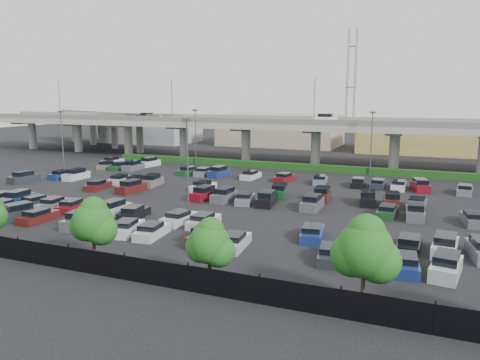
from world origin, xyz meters
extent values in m
plane|color=black|center=(0.00, 0.00, 0.00)|extent=(280.00, 280.00, 0.00)
cube|color=gray|center=(0.00, 32.00, 7.25)|extent=(150.00, 13.00, 1.10)
cube|color=#5E5D59|center=(0.00, 25.75, 8.30)|extent=(150.00, 0.50, 1.00)
cube|color=#5E5D59|center=(0.00, 38.25, 8.30)|extent=(150.00, 0.50, 1.00)
cylinder|color=gray|center=(-65.00, 32.00, 3.35)|extent=(1.80, 1.80, 6.70)
cube|color=#5E5D59|center=(-65.00, 32.00, 6.50)|extent=(2.60, 9.75, 0.50)
cylinder|color=gray|center=(-51.00, 32.00, 3.35)|extent=(1.80, 1.80, 6.70)
cube|color=#5E5D59|center=(-51.00, 32.00, 6.50)|extent=(2.60, 9.75, 0.50)
cylinder|color=gray|center=(-37.00, 32.00, 3.35)|extent=(1.80, 1.80, 6.70)
cube|color=#5E5D59|center=(-37.00, 32.00, 6.50)|extent=(2.60, 9.75, 0.50)
cylinder|color=gray|center=(-23.00, 32.00, 3.35)|extent=(1.80, 1.80, 6.70)
cube|color=#5E5D59|center=(-23.00, 32.00, 6.50)|extent=(2.60, 9.75, 0.50)
cylinder|color=gray|center=(-9.00, 32.00, 3.35)|extent=(1.80, 1.80, 6.70)
cube|color=#5E5D59|center=(-9.00, 32.00, 6.50)|extent=(2.60, 9.75, 0.50)
cylinder|color=gray|center=(5.00, 32.00, 3.35)|extent=(1.80, 1.80, 6.70)
cube|color=#5E5D59|center=(5.00, 32.00, 6.50)|extent=(2.60, 9.75, 0.50)
cylinder|color=gray|center=(19.00, 32.00, 3.35)|extent=(1.80, 1.80, 6.70)
cube|color=#5E5D59|center=(19.00, 32.00, 6.50)|extent=(2.60, 9.75, 0.50)
cube|color=#282D34|center=(-34.00, 35.00, 8.21)|extent=(4.40, 1.82, 0.82)
cube|color=black|center=(-34.00, 35.00, 8.84)|extent=(2.30, 1.60, 0.50)
cube|color=white|center=(6.00, 35.00, 8.32)|extent=(4.40, 1.82, 1.05)
cube|color=black|center=(6.00, 35.00, 9.14)|extent=(2.60, 1.60, 0.65)
cylinder|color=#4F4F54|center=(-50.00, 25.90, 11.80)|extent=(0.14, 0.14, 8.00)
cylinder|color=#4F4F54|center=(-22.00, 25.90, 11.80)|extent=(0.14, 0.14, 8.00)
cylinder|color=#4F4F54|center=(6.00, 25.90, 11.80)|extent=(0.14, 0.14, 8.00)
cube|color=gray|center=(-52.00, 43.00, 7.25)|extent=(50.93, 30.13, 1.10)
cube|color=#5E5D59|center=(-52.00, 43.00, 8.30)|extent=(47.34, 22.43, 1.00)
cylinder|color=gray|center=(-69.22, 51.03, 3.35)|extent=(1.60, 1.60, 6.70)
cylinder|color=gray|center=(-58.34, 45.96, 3.35)|extent=(1.60, 1.60, 6.70)
cylinder|color=gray|center=(-47.47, 40.89, 3.35)|extent=(1.60, 1.60, 6.70)
cylinder|color=gray|center=(-36.59, 35.82, 3.35)|extent=(1.60, 1.60, 6.70)
cube|color=#123E13|center=(0.00, 25.00, 0.55)|extent=(66.00, 1.60, 1.10)
cube|color=black|center=(0.00, -28.00, 0.90)|extent=(70.00, 0.06, 1.80)
cylinder|color=black|center=(-4.00, -28.00, 1.00)|extent=(0.10, 0.10, 2.00)
cylinder|color=black|center=(1.00, -28.00, 1.00)|extent=(0.10, 0.10, 2.00)
cylinder|color=black|center=(6.00, -28.00, 1.00)|extent=(0.10, 0.10, 2.00)
cylinder|color=black|center=(11.00, -28.00, 1.00)|extent=(0.10, 0.10, 2.00)
cylinder|color=black|center=(16.00, -28.00, 1.00)|extent=(0.10, 0.10, 2.00)
cylinder|color=black|center=(21.00, -28.00, 1.00)|extent=(0.10, 0.10, 2.00)
cylinder|color=black|center=(26.00, -28.00, 1.00)|extent=(0.10, 0.10, 2.00)
cylinder|color=#332316|center=(2.00, -26.39, 0.99)|extent=(0.26, 0.26, 1.97)
sphere|color=#165115|center=(2.00, -26.39, 3.39)|extent=(3.07, 3.07, 3.07)
sphere|color=#165115|center=(2.71, -26.29, 2.85)|extent=(2.41, 2.41, 2.41)
sphere|color=#165115|center=(1.40, -26.47, 3.07)|extent=(2.41, 2.41, 2.41)
sphere|color=#165115|center=(2.04, -26.27, 4.27)|extent=(2.08, 2.08, 2.08)
cylinder|color=#332316|center=(12.00, -26.82, 0.90)|extent=(0.26, 0.26, 1.80)
sphere|color=#165115|center=(12.00, -26.82, 3.09)|extent=(2.79, 2.79, 2.79)
sphere|color=#165115|center=(12.65, -26.72, 2.59)|extent=(2.19, 2.19, 2.19)
sphere|color=#165115|center=(11.45, -26.90, 2.79)|extent=(2.19, 2.19, 2.19)
sphere|color=#165115|center=(12.04, -26.70, 3.89)|extent=(1.89, 1.89, 1.89)
cylinder|color=#332316|center=(22.00, -26.38, 1.10)|extent=(0.26, 0.26, 2.21)
sphere|color=#165115|center=(22.00, -26.38, 3.80)|extent=(3.43, 3.43, 3.43)
sphere|color=#165115|center=(22.80, -26.28, 3.19)|extent=(2.70, 2.70, 2.70)
sphere|color=#165115|center=(21.33, -26.46, 3.43)|extent=(2.70, 2.70, 2.70)
sphere|color=#165115|center=(22.04, -26.26, 4.78)|extent=(2.33, 2.33, 2.33)
cube|color=#282D34|center=(-14.50, -18.50, 0.53)|extent=(2.80, 4.70, 1.05)
cube|color=black|center=(-14.50, -18.50, 1.34)|extent=(2.17, 2.90, 0.65)
cube|color=#521916|center=(-11.75, -18.50, 0.41)|extent=(1.87, 4.42, 0.82)
cube|color=black|center=(-11.75, -18.70, 1.04)|extent=(1.63, 2.32, 0.50)
cube|color=#56585E|center=(-6.25, -18.50, 0.53)|extent=(2.32, 4.58, 1.05)
cube|color=black|center=(-6.25, -18.50, 1.34)|extent=(1.89, 2.77, 0.65)
cube|color=white|center=(-0.75, -18.50, 0.41)|extent=(2.70, 4.68, 0.82)
cube|color=black|center=(-0.75, -18.70, 1.04)|extent=(2.05, 2.58, 0.50)
cube|color=silver|center=(2.00, -18.50, 0.41)|extent=(2.32, 4.58, 0.82)
cube|color=black|center=(2.00, -18.70, 1.04)|extent=(1.86, 2.47, 0.50)
cube|color=#521916|center=(7.50, -18.50, 0.53)|extent=(1.94, 4.45, 1.05)
cube|color=black|center=(7.50, -18.50, 1.34)|extent=(1.67, 2.64, 0.65)
cube|color=silver|center=(10.25, -18.50, 0.41)|extent=(2.25, 4.56, 0.82)
cube|color=black|center=(10.25, -18.70, 1.04)|extent=(1.82, 2.45, 0.50)
cube|color=#282D34|center=(18.50, -18.50, 0.41)|extent=(2.34, 4.59, 0.82)
cube|color=black|center=(18.50, -18.70, 1.04)|extent=(1.87, 2.48, 0.50)
cube|color=maroon|center=(21.25, -18.50, 0.41)|extent=(2.31, 4.58, 0.82)
cube|color=black|center=(21.25, -18.70, 1.04)|extent=(1.85, 2.47, 0.50)
cube|color=navy|center=(24.00, -18.50, 0.41)|extent=(2.29, 4.57, 0.82)
cube|color=black|center=(24.00, -18.70, 1.04)|extent=(1.84, 2.46, 0.50)
cube|color=silver|center=(26.75, -18.50, 0.53)|extent=(2.43, 4.61, 1.05)
cube|color=black|center=(26.75, -18.50, 1.34)|extent=(1.95, 2.80, 0.65)
cube|color=#282D34|center=(-22.75, -13.50, 0.41)|extent=(2.16, 4.53, 0.82)
cube|color=black|center=(-22.75, -13.70, 1.04)|extent=(1.78, 2.42, 0.50)
cube|color=navy|center=(-20.00, -13.50, 0.53)|extent=(2.31, 4.58, 1.05)
cube|color=black|center=(-20.00, -13.50, 1.34)|extent=(1.89, 2.77, 0.65)
cube|color=#282D34|center=(-17.25, -13.50, 0.41)|extent=(2.13, 4.52, 0.82)
cube|color=black|center=(-17.25, -13.70, 1.04)|extent=(1.76, 2.41, 0.50)
cube|color=slate|center=(-14.50, -13.50, 0.41)|extent=(2.23, 4.55, 0.82)
cube|color=black|center=(-14.50, -13.70, 1.04)|extent=(1.81, 2.44, 0.50)
cube|color=maroon|center=(-11.75, -13.50, 0.41)|extent=(2.52, 4.64, 0.82)
cube|color=black|center=(-11.75, -13.70, 1.04)|extent=(1.96, 2.53, 0.50)
cube|color=silver|center=(-6.25, -13.50, 0.53)|extent=(1.93, 4.44, 1.05)
cube|color=black|center=(-6.25, -13.50, 1.34)|extent=(1.67, 2.64, 0.65)
cube|color=black|center=(-3.50, -13.50, 0.41)|extent=(2.42, 4.61, 0.82)
cube|color=black|center=(-3.50, -13.70, 1.04)|extent=(1.91, 2.50, 0.50)
cube|color=silver|center=(2.00, -13.50, 0.41)|extent=(2.22, 4.55, 0.82)
cube|color=black|center=(2.00, -13.70, 1.04)|extent=(1.81, 2.44, 0.50)
cube|color=silver|center=(4.75, -13.50, 0.41)|extent=(1.86, 4.42, 0.82)
cube|color=black|center=(4.75, -13.70, 1.04)|extent=(1.62, 2.32, 0.50)
cube|color=navy|center=(15.75, -13.50, 0.41)|extent=(2.39, 4.60, 0.82)
cube|color=black|center=(15.75, -13.70, 1.04)|extent=(1.90, 2.49, 0.50)
cube|color=black|center=(24.00, -13.50, 0.41)|extent=(1.97, 4.46, 0.82)
cube|color=black|center=(24.00, -13.70, 1.04)|extent=(1.68, 2.35, 0.50)
cube|color=silver|center=(26.75, -13.50, 0.53)|extent=(2.22, 4.55, 1.05)
cube|color=black|center=(26.75, -13.50, 1.34)|extent=(1.84, 2.74, 0.65)
cube|color=#282D34|center=(-31.00, -2.50, 0.53)|extent=(2.28, 4.57, 1.05)
cube|color=black|center=(-31.00, -2.50, 1.34)|extent=(1.87, 2.76, 0.65)
cube|color=#521916|center=(-17.25, -2.50, 0.41)|extent=(2.30, 4.57, 0.82)
cube|color=black|center=(-17.25, -2.70, 1.04)|extent=(1.85, 2.46, 0.50)
cube|color=#521916|center=(-11.75, -2.50, 0.53)|extent=(2.25, 4.56, 1.05)
cube|color=black|center=(-11.75, -2.50, 1.34)|extent=(1.85, 2.75, 0.65)
cube|color=maroon|center=(-0.75, -2.50, 0.53)|extent=(2.39, 4.60, 1.05)
cube|color=black|center=(-0.75, -2.50, 1.34)|extent=(1.93, 2.79, 0.65)
cube|color=#56585E|center=(2.00, -2.50, 0.53)|extent=(1.99, 4.47, 1.05)
cube|color=black|center=(2.00, -2.50, 1.34)|extent=(1.70, 2.66, 0.65)
cube|color=slate|center=(4.75, -2.50, 0.41)|extent=(2.72, 4.69, 0.82)
cube|color=black|center=(4.75, -2.70, 1.04)|extent=(2.06, 2.59, 0.50)
cube|color=black|center=(7.50, -2.50, 0.53)|extent=(2.33, 4.59, 1.05)
cube|color=black|center=(7.50, -2.50, 1.34)|extent=(1.90, 2.77, 0.65)
cube|color=#56585E|center=(13.00, -2.50, 0.53)|extent=(1.88, 4.43, 1.05)
cube|color=black|center=(13.00, -2.50, 1.34)|extent=(1.64, 2.62, 0.65)
cube|color=#1B4C26|center=(21.25, -2.50, 0.41)|extent=(2.07, 4.50, 0.82)
cube|color=black|center=(21.25, -2.70, 1.04)|extent=(1.73, 2.39, 0.50)
cube|color=#56585E|center=(24.00, -2.50, 0.53)|extent=(2.14, 4.52, 1.05)
cube|color=black|center=(24.00, -2.50, 1.34)|extent=(1.79, 2.71, 0.65)
cube|color=#56585E|center=(29.50, -2.50, 0.41)|extent=(2.45, 4.62, 0.82)
cube|color=black|center=(29.50, -2.70, 1.04)|extent=(1.92, 2.51, 0.50)
cube|color=navy|center=(-28.25, 2.50, 0.41)|extent=(2.05, 4.49, 0.82)
cube|color=black|center=(-28.25, 2.30, 1.04)|extent=(1.72, 2.38, 0.50)
cube|color=silver|center=(-25.50, 2.50, 0.53)|extent=(1.82, 4.40, 1.05)
cube|color=black|center=(-25.50, 2.50, 1.34)|extent=(1.60, 2.60, 0.65)
cube|color=silver|center=(-17.25, 2.50, 0.41)|extent=(2.16, 4.53, 0.82)
cube|color=black|center=(-17.25, 2.30, 1.04)|extent=(1.78, 2.42, 0.50)
cube|color=black|center=(-14.50, 2.50, 0.41)|extent=(2.59, 4.66, 0.82)
cube|color=black|center=(-14.50, 2.30, 1.04)|extent=(1.99, 2.55, 0.50)
cube|color=#75685B|center=(-11.75, 2.50, 0.53)|extent=(2.34, 4.59, 1.05)
cube|color=black|center=(-11.75, 2.50, 1.34)|extent=(1.90, 2.77, 0.65)
cube|color=white|center=(-3.50, 2.50, 0.41)|extent=(2.24, 4.56, 0.82)
cube|color=black|center=(-3.50, 2.30, 1.04)|extent=(1.82, 2.45, 0.50)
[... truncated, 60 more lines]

